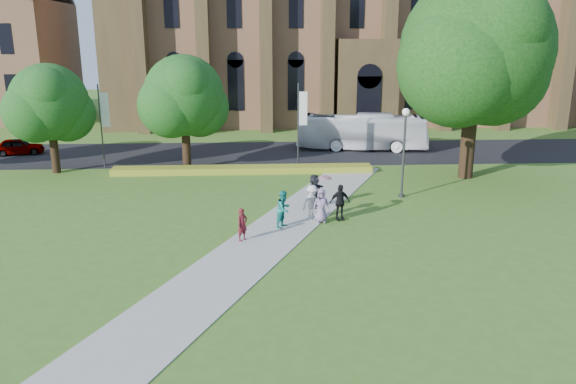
{
  "coord_description": "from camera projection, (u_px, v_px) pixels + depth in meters",
  "views": [
    {
      "loc": [
        -1.01,
        -25.01,
        9.1
      ],
      "look_at": [
        0.53,
        2.16,
        1.6
      ],
      "focal_mm": 35.0,
      "sensor_mm": 36.0,
      "label": 1
    }
  ],
  "objects": [
    {
      "name": "tour_coach",
      "position": [
        362.0,
        132.0,
        46.79
      ],
      "size": [
        11.06,
        4.25,
        3.01
      ],
      "primitive_type": "imported",
      "rotation": [
        0.0,
        0.0,
        1.41
      ],
      "color": "silver",
      "rests_on": "road"
    },
    {
      "name": "streetlamp",
      "position": [
        404.0,
        142.0,
        32.33
      ],
      "size": [
        0.44,
        0.44,
        5.24
      ],
      "color": "#38383D",
      "rests_on": "ground"
    },
    {
      "name": "flower_hedge",
      "position": [
        243.0,
        170.0,
        39.08
      ],
      "size": [
        18.0,
        1.4,
        0.45
      ],
      "primitive_type": "cube",
      "color": "gold",
      "rests_on": "ground"
    },
    {
      "name": "ground",
      "position": [
        279.0,
        237.0,
        26.54
      ],
      "size": [
        160.0,
        160.0,
        0.0
      ],
      "primitive_type": "plane",
      "color": "#406E21",
      "rests_on": "ground"
    },
    {
      "name": "parasol",
      "position": [
        325.0,
        183.0,
        28.15
      ],
      "size": [
        0.81,
        0.81,
        0.6
      ],
      "primitive_type": "imported",
      "rotation": [
        0.0,
        0.0,
        0.19
      ],
      "color": "#C9928E",
      "rests_on": "pedestrian_4"
    },
    {
      "name": "pedestrian_2",
      "position": [
        312.0,
        202.0,
        28.74
      ],
      "size": [
        1.36,
        1.18,
        1.82
      ],
      "primitive_type": "imported",
      "rotation": [
        0.0,
        0.0,
        0.53
      ],
      "color": "silver",
      "rests_on": "footpath"
    },
    {
      "name": "footpath",
      "position": [
        279.0,
        229.0,
        27.5
      ],
      "size": [
        15.58,
        28.54,
        0.04
      ],
      "primitive_type": "cube",
      "rotation": [
        0.0,
        0.0,
        -0.44
      ],
      "color": "#B2B2A8",
      "rests_on": "ground"
    },
    {
      "name": "pedestrian_4",
      "position": [
        321.0,
        206.0,
        28.35
      ],
      "size": [
        0.85,
        0.56,
        1.72
      ],
      "primitive_type": "imported",
      "rotation": [
        0.0,
        0.0,
        0.02
      ],
      "color": "gray",
      "rests_on": "footpath"
    },
    {
      "name": "pedestrian_3",
      "position": [
        340.0,
        202.0,
        28.69
      ],
      "size": [
        1.17,
        0.72,
        1.87
      ],
      "primitive_type": "imported",
      "rotation": [
        0.0,
        0.0,
        0.26
      ],
      "color": "black",
      "rests_on": "footpath"
    },
    {
      "name": "car_0",
      "position": [
        18.0,
        146.0,
        44.98
      ],
      "size": [
        4.12,
        2.38,
        1.32
      ],
      "primitive_type": "imported",
      "rotation": [
        0.0,
        0.0,
        1.79
      ],
      "color": "gray",
      "rests_on": "road"
    },
    {
      "name": "pedestrian_1",
      "position": [
        284.0,
        209.0,
        27.58
      ],
      "size": [
        1.1,
        1.14,
        1.85
      ],
      "primitive_type": "imported",
      "rotation": [
        0.0,
        0.0,
        0.94
      ],
      "color": "#197F76",
      "rests_on": "footpath"
    },
    {
      "name": "road",
      "position": [
        269.0,
        153.0,
        45.79
      ],
      "size": [
        160.0,
        10.0,
        0.02
      ],
      "primitive_type": "cube",
      "color": "black",
      "rests_on": "ground"
    },
    {
      "name": "banner_pole_1",
      "position": [
        102.0,
        121.0,
        39.63
      ],
      "size": [
        0.7,
        0.1,
        6.0
      ],
      "color": "#38383D",
      "rests_on": "ground"
    },
    {
      "name": "cathedral",
      "position": [
        354.0,
        1.0,
        61.88
      ],
      "size": [
        52.6,
        18.25,
        28.0
      ],
      "color": "brown",
      "rests_on": "ground"
    },
    {
      "name": "banner_pole_0",
      "position": [
        300.0,
        120.0,
        40.39
      ],
      "size": [
        0.7,
        0.1,
        6.0
      ],
      "color": "#38383D",
      "rests_on": "ground"
    },
    {
      "name": "pedestrian_0",
      "position": [
        242.0,
        224.0,
        25.78
      ],
      "size": [
        0.66,
        0.66,
        1.54
      ],
      "primitive_type": "imported",
      "rotation": [
        0.0,
        0.0,
        0.77
      ],
      "color": "#5B141D",
      "rests_on": "footpath"
    },
    {
      "name": "large_tree",
      "position": [
        476.0,
        50.0,
        35.61
      ],
      "size": [
        9.6,
        9.6,
        13.2
      ],
      "color": "#332114",
      "rests_on": "ground"
    },
    {
      "name": "street_tree_1",
      "position": [
        184.0,
        96.0,
        38.78
      ],
      "size": [
        5.6,
        5.6,
        8.05
      ],
      "color": "#332114",
      "rests_on": "ground"
    },
    {
      "name": "pedestrian_5",
      "position": [
        314.0,
        191.0,
        30.82
      ],
      "size": [
        1.19,
        1.81,
        1.87
      ],
      "primitive_type": "imported",
      "rotation": [
        0.0,
        0.0,
        1.17
      ],
      "color": "#25242B",
      "rests_on": "footpath"
    },
    {
      "name": "street_tree_0",
      "position": [
        49.0,
        102.0,
        37.91
      ],
      "size": [
        5.2,
        5.2,
        7.5
      ],
      "color": "#332114",
      "rests_on": "ground"
    }
  ]
}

